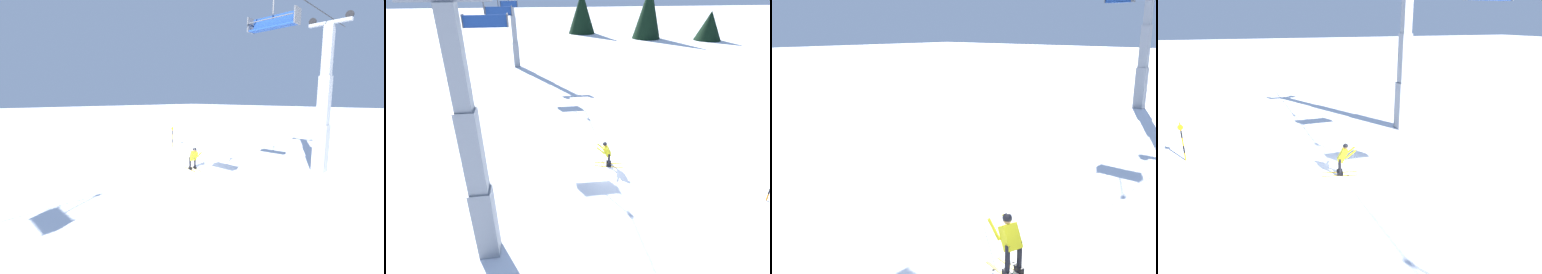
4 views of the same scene
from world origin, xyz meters
TOP-DOWN VIEW (x-y plane):
  - skier_carving_main at (0.83, 0.19)m, footprint 0.96×1.74m
  - lift_tower_far at (25.31, 6.22)m, footprint 0.72×2.73m

SIDE VIEW (x-z plane):
  - skier_carving_main at x=0.83m, z-range 0.05..1.71m
  - lift_tower_far at x=25.31m, z-range -0.78..8.94m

